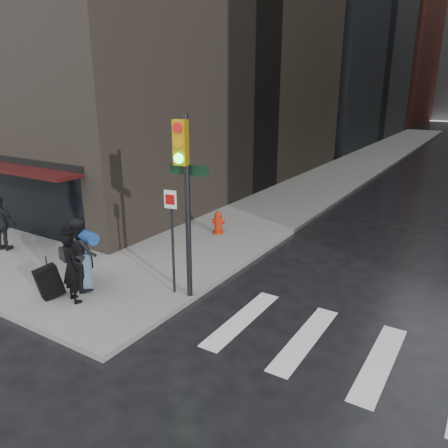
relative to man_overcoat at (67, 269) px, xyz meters
The scene contains 10 objects.
ground 1.33m from the man_overcoat, 51.97° to the left, with size 140.00×140.00×0.00m, color black.
sidewalk_left 27.72m from the man_overcoat, 88.87° to the left, with size 4.00×50.00×0.15m, color slate.
crosswalk 8.28m from the man_overcoat, 11.92° to the left, with size 8.50×3.00×0.01m.
bldg_left_far 65.04m from the man_overcoat, 101.23° to the left, with size 22.00×20.00×26.00m, color #58261E.
storefront 7.01m from the man_overcoat, 158.07° to the left, with size 8.40×1.11×2.83m.
man_overcoat is the anchor object (origin of this frame).
man_jeans 0.77m from the man_overcoat, 111.74° to the left, with size 1.34×1.12×1.94m.
man_greycoat 4.86m from the man_overcoat, 165.44° to the left, with size 1.15×0.72×1.82m.
traffic_light 3.62m from the man_overcoat, 35.37° to the left, with size 1.14×0.58×4.58m.
fire_hydrant 6.40m from the man_overcoat, 86.88° to the left, with size 0.49×0.37×0.84m.
Camera 1 is at (8.05, -7.06, 5.33)m, focal length 35.00 mm.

